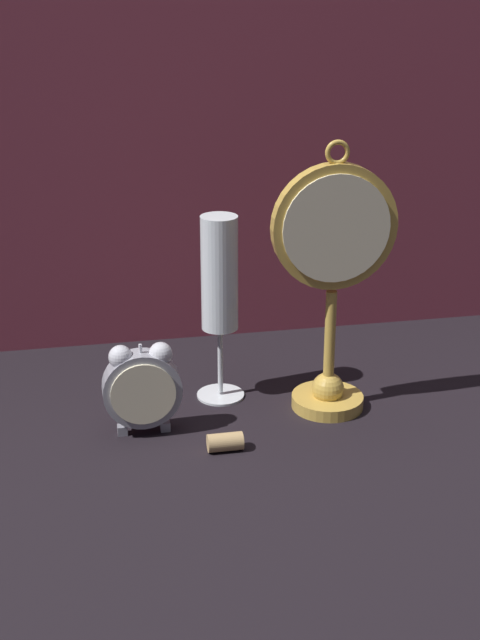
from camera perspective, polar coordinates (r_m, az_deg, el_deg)
ground_plane at (r=1.10m, az=0.81°, el=-7.43°), size 4.00×4.00×0.00m
fabric_backdrop_drape at (r=1.29m, az=-2.18°, el=14.59°), size 1.66×0.01×0.75m
pocket_watch_on_stand at (r=1.10m, az=5.94°, el=2.46°), size 0.16×0.09×0.35m
alarm_clock_twin_bell at (r=1.08m, az=-6.29°, el=-4.14°), size 0.10×0.03×0.12m
champagne_flute at (r=1.13m, az=-1.31°, el=2.19°), size 0.06×0.06×0.25m
wine_cork at (r=1.06m, az=-0.95°, el=-7.81°), size 0.04×0.02×0.02m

